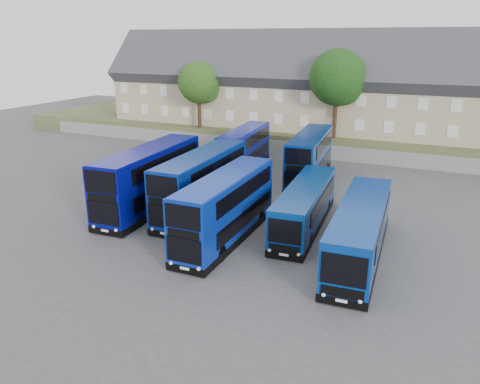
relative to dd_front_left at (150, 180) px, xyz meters
name	(u,v)px	position (x,y,z in m)	size (l,w,h in m)	color
ground	(203,242)	(6.47, -3.82, -2.22)	(120.00, 120.00, 0.00)	#46464B
retaining_wall	(311,150)	(6.47, 20.18, -1.47)	(70.00, 0.40, 1.50)	slate
earth_bank	(333,132)	(6.47, 30.18, -1.22)	(80.00, 20.00, 2.00)	#47512D
terrace_row	(303,88)	(3.47, 26.18, 4.38)	(48.00, 10.40, 11.20)	tan
dd_front_left	(150,180)	(0.00, 0.00, 0.00)	(3.25, 11.49, 4.51)	#060A77
dd_front_mid	(202,184)	(3.85, 0.95, -0.10)	(2.85, 10.94, 4.32)	navy
dd_front_right	(225,209)	(7.58, -2.83, -0.19)	(2.53, 10.46, 4.14)	#08289F
dd_rear_left	(244,150)	(1.89, 12.97, -0.32)	(3.05, 9.92, 3.88)	#08149C
dd_rear_right	(310,158)	(8.65, 11.99, -0.18)	(3.42, 10.65, 4.16)	navy
coach_east_a	(305,207)	(11.53, 1.07, -0.79)	(3.08, 10.84, 2.92)	navy
coach_east_b	(360,232)	(15.70, -1.97, -0.65)	(3.12, 11.82, 3.20)	navy
tree_west	(200,84)	(-7.38, 21.28, 4.83)	(4.80, 4.80, 7.65)	#382314
tree_mid	(339,80)	(8.62, 21.78, 5.85)	(5.76, 5.76, 9.18)	#382314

